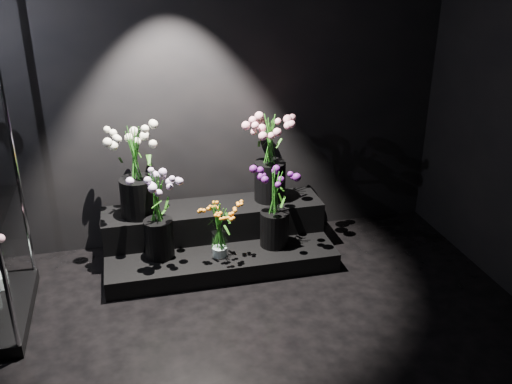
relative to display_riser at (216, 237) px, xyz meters
name	(u,v)px	position (x,y,z in m)	size (l,w,h in m)	color
wall_back	(205,78)	(0.01, 0.36, 1.23)	(4.00, 4.00, 0.00)	black
display_riser	(216,237)	(0.00, 0.00, 0.00)	(1.80, 0.80, 0.40)	black
bouquet_orange_bells	(219,226)	(-0.02, -0.28, 0.24)	(0.28, 0.28, 0.50)	white
bouquet_lilac	(157,208)	(-0.47, -0.17, 0.40)	(0.41, 0.41, 0.70)	black
bouquet_purple	(275,204)	(0.44, -0.21, 0.34)	(0.34, 0.34, 0.64)	black
bouquet_cream_roses	(136,166)	(-0.60, 0.08, 0.65)	(0.46, 0.46, 0.73)	black
bouquet_pink_roses	(270,153)	(0.49, 0.13, 0.64)	(0.44, 0.44, 0.73)	black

